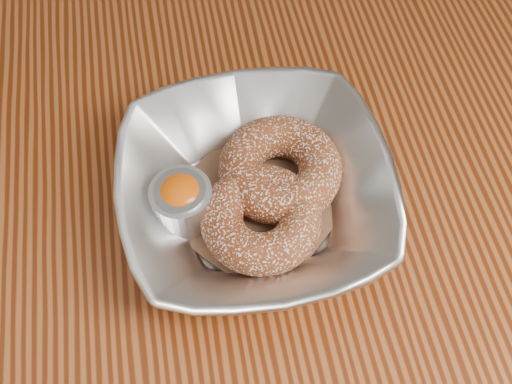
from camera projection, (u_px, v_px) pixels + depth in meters
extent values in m
cube|color=brown|center=(148.00, 278.00, 0.56)|extent=(1.20, 0.80, 0.04)
cube|color=#542712|center=(456.00, 138.00, 1.10)|extent=(0.06, 0.06, 0.71)
imported|color=silver|center=(256.00, 192.00, 0.55)|extent=(0.25, 0.25, 0.06)
cube|color=brown|center=(256.00, 203.00, 0.57)|extent=(0.20, 0.20, 0.00)
torus|color=brown|center=(280.00, 169.00, 0.56)|extent=(0.13, 0.13, 0.04)
torus|color=brown|center=(261.00, 219.00, 0.53)|extent=(0.14, 0.14, 0.04)
cylinder|color=silver|center=(183.00, 203.00, 0.54)|extent=(0.06, 0.06, 0.04)
cylinder|color=gray|center=(182.00, 201.00, 0.54)|extent=(0.05, 0.05, 0.04)
ellipsoid|color=#F55907|center=(181.00, 194.00, 0.53)|extent=(0.04, 0.04, 0.03)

